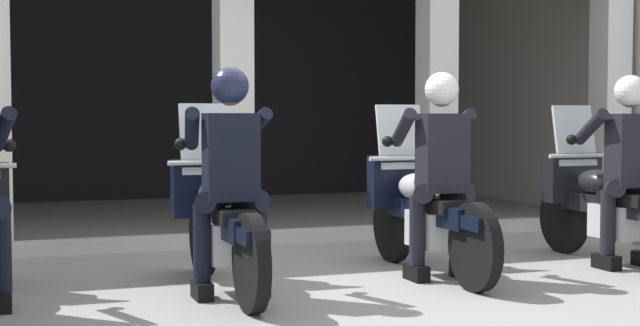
# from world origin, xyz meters

# --- Properties ---
(ground_plane) EXTENTS (80.00, 80.00, 0.00)m
(ground_plane) POSITION_xyz_m (0.00, 3.00, 0.00)
(ground_plane) COLOR gray
(station_building) EXTENTS (10.37, 5.34, 3.54)m
(station_building) POSITION_xyz_m (-0.07, 5.32, 2.25)
(station_building) COLOR black
(station_building) RESTS_ON ground
(kerb_strip) EXTENTS (9.87, 0.24, 0.12)m
(kerb_strip) POSITION_xyz_m (-0.07, 2.10, 0.06)
(kerb_strip) COLOR #B7B5AD
(kerb_strip) RESTS_ON ground
(motorcycle_center_left) EXTENTS (0.62, 2.04, 1.35)m
(motorcycle_center_left) POSITION_xyz_m (-0.84, -0.02, 0.50)
(motorcycle_center_left) COLOR black
(motorcycle_center_left) RESTS_ON ground
(police_officer_center_left) EXTENTS (0.63, 0.61, 1.58)m
(police_officer_center_left) POSITION_xyz_m (-0.84, -0.31, 0.94)
(police_officer_center_left) COLOR black
(police_officer_center_left) RESTS_ON ground
(motorcycle_center_right) EXTENTS (0.62, 2.04, 1.35)m
(motorcycle_center_right) POSITION_xyz_m (0.84, 0.10, 0.50)
(motorcycle_center_right) COLOR black
(motorcycle_center_right) RESTS_ON ground
(police_officer_center_right) EXTENTS (0.63, 0.61, 1.58)m
(police_officer_center_right) POSITION_xyz_m (0.84, -0.18, 0.94)
(police_officer_center_right) COLOR black
(police_officer_center_right) RESTS_ON ground
(motorcycle_far_right) EXTENTS (0.62, 2.04, 1.35)m
(motorcycle_far_right) POSITION_xyz_m (2.52, 0.02, 0.50)
(motorcycle_far_right) COLOR black
(motorcycle_far_right) RESTS_ON ground
(police_officer_far_right) EXTENTS (0.63, 0.61, 1.58)m
(police_officer_far_right) POSITION_xyz_m (2.52, -0.26, 0.94)
(police_officer_far_right) COLOR black
(police_officer_far_right) RESTS_ON ground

